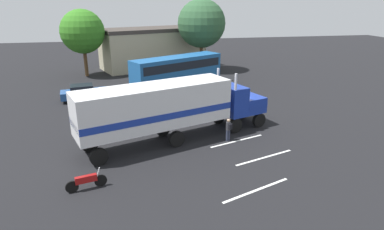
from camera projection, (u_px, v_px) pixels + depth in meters
The scene contains 12 objects.
ground_plane at pixel (230, 123), 26.32m from camera, with size 120.00×120.00×0.00m, color black.
lane_stripe_near at pixel (237, 141), 22.97m from camera, with size 4.40×0.16×0.01m, color silver.
lane_stripe_mid at pixel (264, 158), 20.55m from camera, with size 4.40×0.16×0.01m, color silver.
lane_stripe_far at pixel (257, 190), 17.02m from camera, with size 4.40×0.16×0.01m, color silver.
semi_truck at pixel (170, 106), 22.23m from camera, with size 14.18×7.05×4.50m.
person_bystander at pixel (228, 129), 22.74m from camera, with size 0.39×0.48×1.63m.
parked_bus at pixel (177, 69), 36.88m from camera, with size 10.93×7.36×3.40m.
parked_car at pixel (84, 92), 32.07m from camera, with size 4.61×2.42×1.57m.
motorcycle at pixel (87, 181), 16.97m from camera, with size 2.07×0.62×1.12m.
tree_left at pixel (82, 32), 40.82m from camera, with size 5.47×5.47×8.40m.
tree_center at pixel (201, 24), 43.72m from camera, with size 6.42×6.42×9.62m.
building_backdrop at pixel (153, 46), 47.38m from camera, with size 15.74×10.51×5.65m.
Camera 1 is at (-7.89, -23.51, 9.37)m, focal length 30.54 mm.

